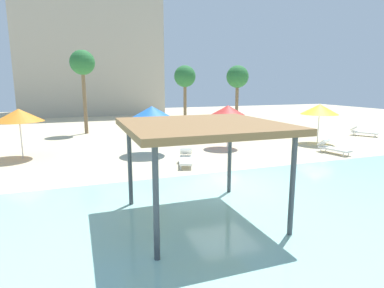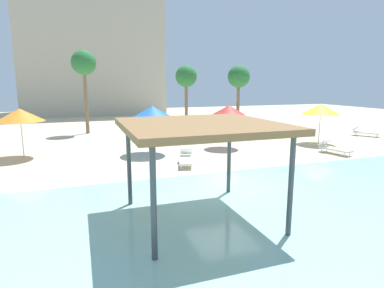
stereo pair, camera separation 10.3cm
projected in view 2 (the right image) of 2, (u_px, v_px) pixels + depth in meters
The scene contains 14 objects.
ground_plane at pixel (223, 184), 12.64m from camera, with size 80.00×80.00×0.00m, color beige.
lagoon_water at pixel (314, 246), 7.78m from camera, with size 44.00×13.50×0.04m, color #99D1C6.
shade_pavilion at pixel (201, 129), 8.90m from camera, with size 4.25×4.25×2.86m.
beach_umbrella_blue_2 at pixel (152, 112), 17.74m from camera, with size 2.48×2.48×2.70m.
beach_umbrella_yellow_3 at pixel (321, 109), 20.87m from camera, with size 2.43×2.43×2.60m.
beach_umbrella_orange_4 at pixel (20, 115), 16.76m from camera, with size 2.46×2.46×2.64m.
beach_umbrella_red_5 at pixel (229, 110), 19.51m from camera, with size 2.07×2.07×2.62m.
lounge_chair_0 at pixel (186, 158), 15.60m from camera, with size 1.18×1.99×0.74m.
lounge_chair_1 at pixel (333, 148), 18.15m from camera, with size 0.96×1.98×0.74m.
lounge_chair_2 at pixel (364, 132), 24.23m from camera, with size 1.47×1.94×0.74m.
palm_tree_0 at pixel (239, 78), 27.21m from camera, with size 1.90×1.90×5.47m.
palm_tree_1 at pixel (84, 65), 24.59m from camera, with size 1.90×1.90×6.49m.
palm_tree_2 at pixel (186, 78), 28.08m from camera, with size 1.90×1.90×5.52m.
hotel_block_0 at pixel (92, 42), 42.68m from camera, with size 17.27×11.88×18.81m, color #B2A893.
Camera 2 is at (-5.22, -11.01, 3.92)m, focal length 29.78 mm.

